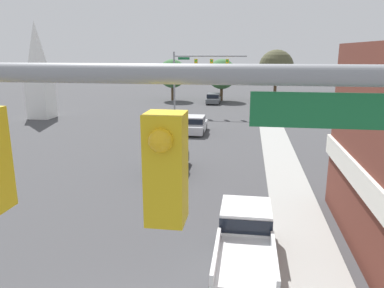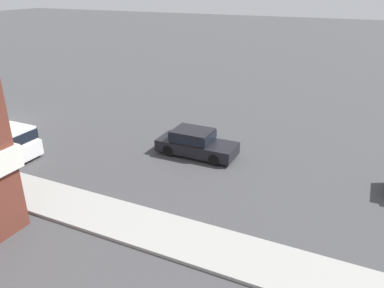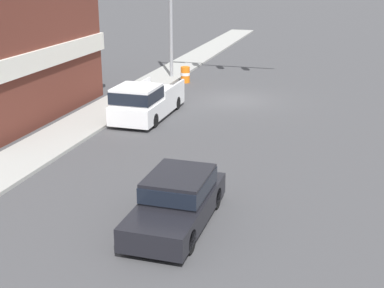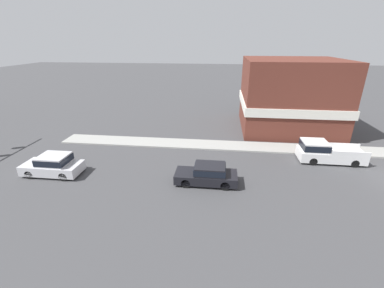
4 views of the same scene
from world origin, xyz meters
name	(u,v)px [view 2 (image 2 of 4)]	position (x,y,z in m)	size (l,w,h in m)	color
car_lead	(195,142)	(-1.57, 14.69, 0.77)	(1.82, 4.51, 1.48)	black
pickup_truck_parked	(0,141)	(3.30, 4.88, 0.90)	(2.00, 5.32, 1.81)	black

